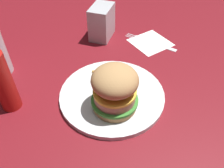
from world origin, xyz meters
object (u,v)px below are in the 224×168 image
at_px(sandwich, 115,89).
at_px(napkin, 150,42).
at_px(fork, 150,41).
at_px(ketchup_bottle, 3,83).
at_px(plate, 112,95).
at_px(napkin_dispenser, 102,22).
at_px(fries_pile, 105,78).

xyz_separation_m(sandwich, napkin, (-0.17, 0.25, -0.06)).
distance_m(fork, ketchup_bottle, 0.45).
bearing_deg(plate, ketchup_bottle, -116.23).
bearing_deg(napkin_dispenser, fork, 94.47).
relative_size(fork, ketchup_bottle, 1.13).
distance_m(sandwich, fork, 0.31).
distance_m(sandwich, ketchup_bottle, 0.24).
xyz_separation_m(fries_pile, napkin_dispenser, (-0.19, 0.11, 0.03)).
height_order(napkin, fork, fork).
bearing_deg(sandwich, plate, 155.77).
bearing_deg(ketchup_bottle, fries_pile, 76.79).
xyz_separation_m(sandwich, napkin_dispenser, (-0.28, 0.14, -0.01)).
bearing_deg(sandwich, napkin, 124.04).
height_order(plate, ketchup_bottle, ketchup_bottle).
relative_size(fries_pile, napkin_dispenser, 0.97).
bearing_deg(fork, plate, -60.19).
height_order(plate, napkin, plate).
distance_m(fries_pile, fork, 0.23).
distance_m(plate, sandwich, 0.07).
bearing_deg(fries_pile, napkin, 109.95).
height_order(fries_pile, ketchup_bottle, ketchup_bottle).
height_order(fries_pile, napkin, fries_pile).
relative_size(napkin, fork, 0.67).
distance_m(fries_pile, ketchup_bottle, 0.24).
relative_size(napkin_dispenser, ketchup_bottle, 0.70).
relative_size(fries_pile, fork, 0.60).
xyz_separation_m(napkin_dispenser, ketchup_bottle, (0.14, -0.33, 0.02)).
height_order(napkin, napkin_dispenser, napkin_dispenser).
xyz_separation_m(napkin, napkin_dispenser, (-0.12, -0.11, 0.05)).
bearing_deg(napkin, fork, -155.61).
distance_m(plate, ketchup_bottle, 0.24).
height_order(fries_pile, fork, fries_pile).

